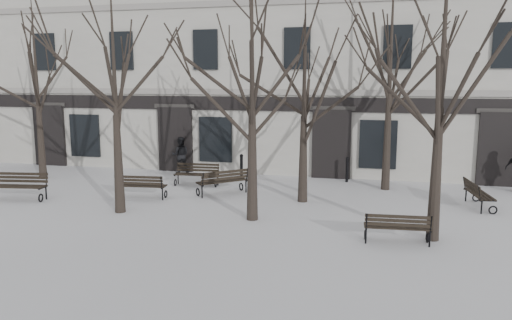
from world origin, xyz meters
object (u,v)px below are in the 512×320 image
(tree_1, at_px, (114,66))
(bench_4, at_px, (223,181))
(bench_5, at_px, (477,193))
(bench_1, at_px, (141,185))
(bench_2, at_px, (397,227))
(bench_0, at_px, (19,185))
(bench_3, at_px, (197,174))
(tree_3, at_px, (444,39))
(tree_2, at_px, (252,52))

(tree_1, height_order, bench_4, tree_1)
(tree_1, distance_m, bench_5, 12.24)
(bench_1, bearing_deg, bench_2, 155.87)
(bench_0, height_order, bench_3, bench_0)
(bench_2, height_order, bench_3, bench_3)
(bench_0, bearing_deg, tree_3, -13.74)
(bench_0, relative_size, bench_3, 1.10)
(tree_1, xyz_separation_m, bench_0, (-4.20, 0.64, -4.04))
(tree_1, relative_size, tree_2, 0.92)
(tree_3, xyz_separation_m, bench_1, (-9.49, 2.33, -4.67))
(tree_3, distance_m, bench_1, 10.83)
(tree_1, distance_m, bench_3, 6.03)
(tree_2, distance_m, bench_3, 6.94)
(tree_3, relative_size, bench_5, 4.62)
(tree_2, xyz_separation_m, bench_3, (-3.31, 4.17, -4.45))
(bench_0, height_order, bench_1, bench_0)
(tree_2, bearing_deg, tree_1, -177.79)
(tree_1, height_order, bench_1, tree_1)
(tree_2, xyz_separation_m, bench_1, (-4.44, 1.63, -4.45))
(bench_1, xyz_separation_m, bench_3, (1.14, 2.54, -0.00))
(bench_0, xyz_separation_m, bench_3, (5.16, 3.70, -0.04))
(tree_1, relative_size, bench_0, 3.75)
(tree_3, xyz_separation_m, bench_3, (-8.35, 4.88, -4.68))
(tree_2, bearing_deg, bench_4, 122.23)
(tree_3, height_order, bench_2, tree_3)
(tree_2, relative_size, bench_4, 4.42)
(bench_0, xyz_separation_m, bench_5, (15.26, 2.66, -0.04))
(tree_1, height_order, tree_2, tree_2)
(tree_3, bearing_deg, tree_2, 172.03)
(bench_1, height_order, bench_3, bench_1)
(tree_3, height_order, bench_3, tree_3)
(tree_3, bearing_deg, bench_1, 166.18)
(tree_1, distance_m, bench_0, 5.86)
(tree_3, relative_size, bench_2, 4.87)
(tree_2, relative_size, tree_3, 0.96)
(tree_1, bearing_deg, bench_3, 77.54)
(bench_2, relative_size, bench_5, 0.95)
(tree_3, xyz_separation_m, bench_4, (-6.87, 3.60, -4.64))
(bench_3, height_order, bench_4, bench_4)
(bench_5, bearing_deg, tree_3, 148.37)
(tree_1, relative_size, bench_1, 4.09)
(bench_2, bearing_deg, bench_1, -22.88)
(bench_0, bearing_deg, bench_5, 1.13)
(bench_1, bearing_deg, bench_0, 10.53)
(tree_3, bearing_deg, bench_2, -148.43)
(bench_3, bearing_deg, bench_0, -148.52)
(bench_1, xyz_separation_m, bench_4, (2.62, 1.27, 0.04))
(bench_5, bearing_deg, tree_2, 107.62)
(tree_1, bearing_deg, tree_3, -3.33)
(bench_1, bearing_deg, bench_4, -159.56)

